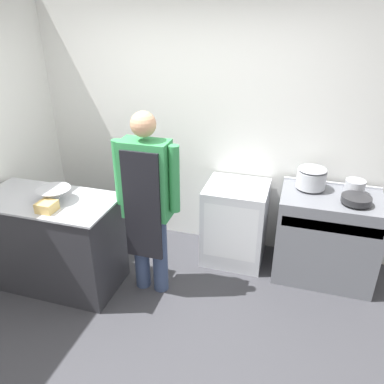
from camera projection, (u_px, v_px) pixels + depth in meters
ground_plane at (149, 345)px, 3.02m from camera, size 14.00×14.00×0.00m
wall_back at (206, 125)px, 3.92m from camera, size 8.00×0.05×2.70m
wall_left at (10, 130)px, 3.78m from camera, size 0.05×8.00×2.70m
prep_counter at (54, 242)px, 3.55m from camera, size 1.26×0.65×0.91m
stove at (325, 237)px, 3.65m from camera, size 0.93×0.61×0.91m
fridge_unit at (235, 223)px, 3.93m from camera, size 0.62×0.58×0.85m
person_cook at (147, 197)px, 3.24m from camera, size 0.59×0.24×1.73m
mixing_bowl at (54, 195)px, 3.30m from camera, size 0.30×0.30×0.12m
plastic_tub at (47, 207)px, 3.13m from camera, size 0.15×0.15×0.08m
stock_pot at (311, 177)px, 3.55m from camera, size 0.28×0.28×0.21m
saute_pan at (356, 199)px, 3.30m from camera, size 0.26×0.26×0.06m
sauce_pot at (355, 186)px, 3.47m from camera, size 0.18×0.18×0.12m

